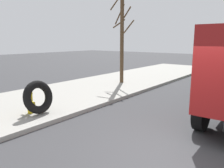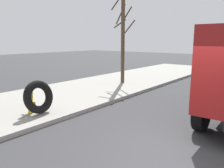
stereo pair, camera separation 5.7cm
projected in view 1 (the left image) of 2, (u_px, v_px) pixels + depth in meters
The scene contains 5 objects.
ground_plane at pixel (177, 162), 4.95m from camera, with size 80.00×80.00×0.00m, color #38383A.
sidewalk_curb at pixel (19, 106), 8.88m from camera, with size 36.00×5.00×0.15m, color #99968E.
fire_hydrant at pixel (30, 101), 7.71m from camera, with size 0.22×0.50×0.81m.
loose_tire at pixel (38, 97), 7.63m from camera, with size 1.14×1.14×0.26m, color black.
bare_tree at pixel (122, 38), 12.99m from camera, with size 1.04×1.23×5.27m.
Camera 1 is at (-4.45, -1.66, 2.64)m, focal length 36.01 mm.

